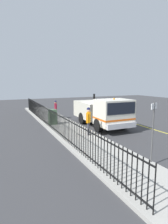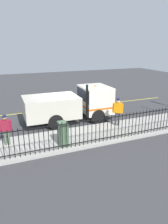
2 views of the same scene
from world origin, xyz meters
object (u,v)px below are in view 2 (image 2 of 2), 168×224
at_px(work_truck, 75,103).
at_px(utility_cabinet, 63,133).
at_px(pedestrian_distant, 6,127).
at_px(traffic_cone, 58,109).
at_px(worker_standing, 118,109).

bearing_deg(work_truck, utility_cabinet, -27.48).
distance_m(pedestrian_distant, utility_cabinet, 2.88).
bearing_deg(work_truck, pedestrian_distant, -60.50).
bearing_deg(pedestrian_distant, work_truck, 40.01).
xyz_separation_m(work_truck, utility_cabinet, (3.51, -1.91, -0.54)).
relative_size(work_truck, pedestrian_distant, 3.72).
bearing_deg(work_truck, traffic_cone, -162.19).
height_order(work_truck, utility_cabinet, work_truck).
xyz_separation_m(utility_cabinet, traffic_cone, (-5.56, 1.29, -0.44)).
xyz_separation_m(work_truck, worker_standing, (2.25, 2.03, -0.04)).
relative_size(worker_standing, pedestrian_distant, 1.10).
height_order(worker_standing, pedestrian_distant, worker_standing).
height_order(work_truck, traffic_cone, work_truck).
xyz_separation_m(work_truck, pedestrian_distant, (2.47, -4.57, -0.14)).
distance_m(worker_standing, traffic_cone, 5.14).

